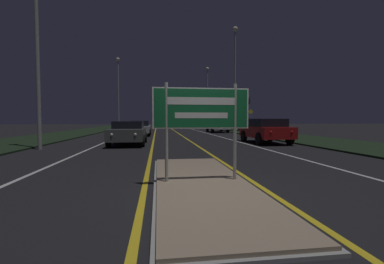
# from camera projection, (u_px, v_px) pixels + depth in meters

# --- Properties ---
(ground_plane) EXTENTS (160.00, 160.00, 0.00)m
(ground_plane) POSITION_uv_depth(u_px,v_px,m) (206.00, 191.00, 5.06)
(ground_plane) COLOR black
(median_island) EXTENTS (2.04, 6.23, 0.10)m
(median_island) POSITION_uv_depth(u_px,v_px,m) (201.00, 183.00, 5.56)
(median_island) COLOR #999993
(median_island) RESTS_ON ground_plane
(verge_left) EXTENTS (5.00, 100.00, 0.08)m
(verge_left) POSITION_uv_depth(u_px,v_px,m) (64.00, 135.00, 23.59)
(verge_left) COLOR black
(verge_left) RESTS_ON ground_plane
(verge_right) EXTENTS (5.00, 100.00, 0.08)m
(verge_right) POSITION_uv_depth(u_px,v_px,m) (261.00, 133.00, 26.13)
(verge_right) COLOR black
(verge_right) RESTS_ON ground_plane
(centre_line_yellow_left) EXTENTS (0.12, 70.00, 0.01)m
(centre_line_yellow_left) POSITION_uv_depth(u_px,v_px,m) (155.00, 132.00, 29.65)
(centre_line_yellow_left) COLOR gold
(centre_line_yellow_left) RESTS_ON ground_plane
(centre_line_yellow_right) EXTENTS (0.12, 70.00, 0.01)m
(centre_line_yellow_right) POSITION_uv_depth(u_px,v_px,m) (176.00, 132.00, 29.97)
(centre_line_yellow_right) COLOR gold
(centre_line_yellow_right) RESTS_ON ground_plane
(lane_line_white_left) EXTENTS (0.12, 70.00, 0.01)m
(lane_line_white_left) POSITION_uv_depth(u_px,v_px,m) (129.00, 132.00, 29.25)
(lane_line_white_left) COLOR silver
(lane_line_white_left) RESTS_ON ground_plane
(lane_line_white_right) EXTENTS (0.12, 70.00, 0.01)m
(lane_line_white_right) POSITION_uv_depth(u_px,v_px,m) (201.00, 132.00, 30.37)
(lane_line_white_right) COLOR silver
(lane_line_white_right) RESTS_ON ground_plane
(edge_line_white_left) EXTENTS (0.10, 70.00, 0.01)m
(edge_line_white_left) POSITION_uv_depth(u_px,v_px,m) (101.00, 132.00, 28.85)
(edge_line_white_left) COLOR silver
(edge_line_white_left) RESTS_ON ground_plane
(edge_line_white_right) EXTENTS (0.10, 70.00, 0.01)m
(edge_line_white_right) POSITION_uv_depth(u_px,v_px,m) (226.00, 131.00, 30.77)
(edge_line_white_right) COLOR silver
(edge_line_white_right) RESTS_ON ground_plane
(highway_sign) EXTENTS (2.08, 0.07, 2.09)m
(highway_sign) POSITION_uv_depth(u_px,v_px,m) (201.00, 112.00, 5.48)
(highway_sign) COLOR #9E9E99
(highway_sign) RESTS_ON median_island
(streetlight_left_near) EXTENTS (0.50, 0.50, 10.96)m
(streetlight_left_near) POSITION_uv_depth(u_px,v_px,m) (36.00, 4.00, 11.84)
(streetlight_left_near) COLOR #9E9E99
(streetlight_left_near) RESTS_ON ground_plane
(streetlight_left_far) EXTENTS (0.51, 0.51, 10.01)m
(streetlight_left_far) POSITION_uv_depth(u_px,v_px,m) (118.00, 85.00, 35.60)
(streetlight_left_far) COLOR #9E9E99
(streetlight_left_far) RESTS_ON ground_plane
(streetlight_right_near) EXTENTS (0.50, 0.50, 10.42)m
(streetlight_right_near) POSITION_uv_depth(u_px,v_px,m) (235.00, 68.00, 24.95)
(streetlight_right_near) COLOR #9E9E99
(streetlight_right_near) RESTS_ON ground_plane
(streetlight_right_far) EXTENTS (0.48, 0.48, 9.03)m
(streetlight_right_far) POSITION_uv_depth(u_px,v_px,m) (207.00, 91.00, 37.26)
(streetlight_right_far) COLOR #9E9E99
(streetlight_right_far) RESTS_ON ground_plane
(car_receding_0) EXTENTS (2.02, 4.17, 1.47)m
(car_receding_0) POSITION_uv_depth(u_px,v_px,m) (266.00, 130.00, 15.51)
(car_receding_0) COLOR maroon
(car_receding_0) RESTS_ON ground_plane
(car_receding_1) EXTENTS (1.92, 4.67, 1.42)m
(car_receding_1) POSITION_uv_depth(u_px,v_px,m) (217.00, 125.00, 29.18)
(car_receding_1) COLOR #B7B7BC
(car_receding_1) RESTS_ON ground_plane
(car_approaching_0) EXTENTS (1.94, 4.20, 1.32)m
(car_approaching_0) POSITION_uv_depth(u_px,v_px,m) (128.00, 132.00, 14.52)
(car_approaching_0) COLOR #4C514C
(car_approaching_0) RESTS_ON ground_plane
(car_approaching_1) EXTENTS (1.87, 4.12, 1.32)m
(car_approaching_1) POSITION_uv_depth(u_px,v_px,m) (140.00, 128.00, 22.69)
(car_approaching_1) COLOR #B7B7BC
(car_approaching_1) RESTS_ON ground_plane
(warning_sign) EXTENTS (0.60, 0.06, 2.50)m
(warning_sign) POSITION_uv_depth(u_px,v_px,m) (251.00, 118.00, 27.99)
(warning_sign) COLOR #9E9E99
(warning_sign) RESTS_ON verge_right
(roadside_palm_right) EXTENTS (2.62, 2.62, 5.05)m
(roadside_palm_right) POSITION_uv_depth(u_px,v_px,m) (239.00, 100.00, 31.40)
(roadside_palm_right) COLOR #4C3823
(roadside_palm_right) RESTS_ON verge_right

